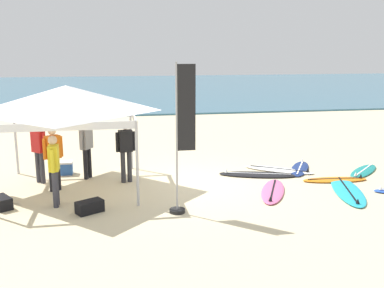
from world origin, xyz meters
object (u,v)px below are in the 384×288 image
person_grey (86,145)px  cooler_box (64,168)px  surfboard_navy (300,168)px  surfboard_teal (363,171)px  surfboard_cyan (348,191)px  banner_flag (182,145)px  canopy_tent (66,99)px  person_red (39,148)px  gear_bag_near_tent (90,207)px  person_yellow (54,166)px  surfboard_orange (335,180)px  person_orange (53,154)px  gear_bag_by_pole (2,202)px  surfboard_white (279,170)px  surfboard_pink (273,191)px  surfboard_black (257,174)px  person_black (126,148)px

person_grey → cooler_box: bearing=142.9°
surfboard_navy → surfboard_teal: size_ratio=1.07×
surfboard_cyan → banner_flag: size_ratio=0.79×
surfboard_navy → canopy_tent: bearing=-174.5°
person_red → banner_flag: bearing=-39.8°
surfboard_teal → gear_bag_near_tent: 8.27m
cooler_box → surfboard_navy: bearing=-5.9°
surfboard_navy → person_yellow: size_ratio=1.10×
surfboard_orange → person_grey: 7.14m
person_grey → gear_bag_near_tent: size_ratio=2.85×
canopy_tent → person_orange: (-0.39, -0.17, -1.40)m
surfboard_cyan → person_grey: (-6.75, 2.49, 0.95)m
surfboard_navy → gear_bag_by_pole: size_ratio=3.12×
surfboard_white → person_red: person_red is taller
surfboard_pink → person_yellow: person_yellow is taller
person_grey → gear_bag_by_pole: person_grey is taller
person_yellow → gear_bag_near_tent: size_ratio=2.85×
surfboard_black → cooler_box: size_ratio=4.69×
gear_bag_near_tent → surfboard_navy: bearing=22.7°
gear_bag_by_pole → person_grey: bearing=49.3°
person_grey → banner_flag: size_ratio=0.50×
surfboard_pink → gear_bag_near_tent: gear_bag_near_tent is taller
cooler_box → person_orange: bearing=-92.5°
canopy_tent → person_black: bearing=10.6°
gear_bag_near_tent → person_orange: bearing=118.3°
gear_bag_by_pole → banner_flag: bearing=-13.5°
canopy_tent → person_grey: 1.69m
surfboard_navy → person_yellow: (-7.04, -2.04, 0.95)m
surfboard_orange → surfboard_white: same height
person_black → gear_bag_by_pole: size_ratio=2.85×
surfboard_cyan → person_grey: person_grey is taller
canopy_tent → surfboard_white: size_ratio=1.68×
gear_bag_near_tent → person_grey: bearing=93.7°
person_red → gear_bag_near_tent: person_red is taller
surfboard_cyan → person_orange: 7.74m
gear_bag_near_tent → surfboard_orange: bearing=11.0°
person_orange → banner_flag: 3.77m
person_yellow → surfboard_orange: bearing=5.6°
surfboard_white → surfboard_teal: bearing=-13.7°
surfboard_black → canopy_tent: bearing=-177.4°
person_yellow → person_orange: 1.23m
surfboard_orange → gear_bag_by_pole: gear_bag_by_pole is taller
person_black → surfboard_navy: bearing=4.0°
surfboard_black → surfboard_pink: (-0.10, -1.56, 0.00)m
surfboard_navy → person_grey: person_grey is taller
person_red → surfboard_white: bearing=-0.1°
person_red → gear_bag_near_tent: 3.10m
surfboard_pink → person_orange: (-5.60, 1.15, 0.95)m
surfboard_navy → cooler_box: 7.18m
person_orange → surfboard_navy: bearing=6.5°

